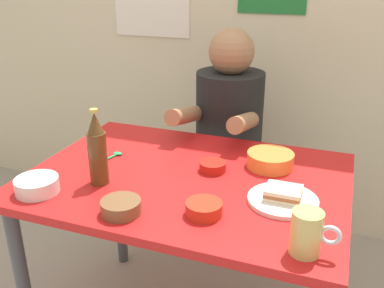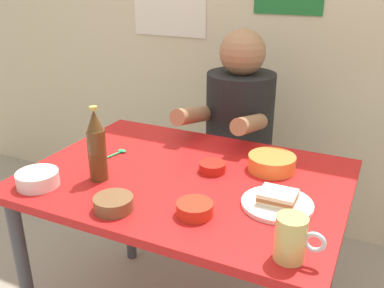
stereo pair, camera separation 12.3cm
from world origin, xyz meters
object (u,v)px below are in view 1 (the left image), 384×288
object	(u,v)px
person_seated	(229,115)
beer_mug	(307,233)
stool	(227,191)
rice_bowl_white	(37,185)
sandwich	(283,193)
beer_bottle	(97,150)
plate_orange	(283,200)
dining_table	(187,198)

from	to	relation	value
person_seated	beer_mug	distance (m)	1.04
stool	rice_bowl_white	xyz separation A→B (m)	(-0.39, -0.91, 0.42)
sandwich	rice_bowl_white	distance (m)	0.79
person_seated	sandwich	distance (m)	0.78
beer_mug	beer_bottle	size ratio (longest dim) A/B	0.48
plate_orange	person_seated	bearing A→B (deg)	118.26
person_seated	beer_bottle	bearing A→B (deg)	-106.83
rice_bowl_white	dining_table	bearing A→B (deg)	34.45
dining_table	beer_bottle	bearing A→B (deg)	-149.24
rice_bowl_white	sandwich	bearing A→B (deg)	15.68
dining_table	stool	distance (m)	0.70
stool	beer_mug	bearing A→B (deg)	-63.57
sandwich	beer_bottle	size ratio (longest dim) A/B	0.42
plate_orange	rice_bowl_white	size ratio (longest dim) A/B	1.57
stool	person_seated	bearing A→B (deg)	-90.00
person_seated	plate_orange	size ratio (longest dim) A/B	3.27
sandwich	beer_mug	distance (m)	0.26
plate_orange	beer_bottle	world-z (taller)	beer_bottle
plate_orange	beer_mug	size ratio (longest dim) A/B	1.75
plate_orange	sandwich	world-z (taller)	sandwich
dining_table	sandwich	bearing A→B (deg)	-11.44
stool	plate_orange	world-z (taller)	plate_orange
dining_table	beer_mug	size ratio (longest dim) A/B	8.73
dining_table	person_seated	world-z (taller)	person_seated
dining_table	beer_bottle	size ratio (longest dim) A/B	4.20
dining_table	plate_orange	bearing A→B (deg)	-11.44
stool	person_seated	distance (m)	0.42
stool	rice_bowl_white	size ratio (longest dim) A/B	3.21
sandwich	beer_mug	xyz separation A→B (m)	(0.10, -0.24, 0.03)
dining_table	sandwich	size ratio (longest dim) A/B	10.00
dining_table	beer_bottle	world-z (taller)	beer_bottle
person_seated	beer_bottle	distance (m)	0.81
dining_table	plate_orange	size ratio (longest dim) A/B	5.00
person_seated	dining_table	bearing A→B (deg)	-87.76
dining_table	rice_bowl_white	distance (m)	0.51
beer_mug	rice_bowl_white	world-z (taller)	beer_mug
beer_mug	rice_bowl_white	distance (m)	0.85
stool	beer_mug	distance (m)	1.14
stool	sandwich	distance (m)	0.90
dining_table	rice_bowl_white	size ratio (longest dim) A/B	7.86
sandwich	stool	bearing A→B (deg)	117.87
stool	rice_bowl_white	world-z (taller)	rice_bowl_white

